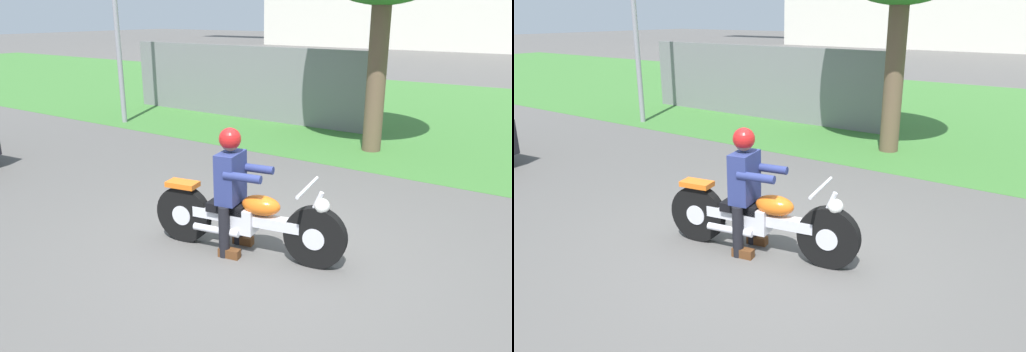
# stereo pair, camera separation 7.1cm
# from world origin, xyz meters

# --- Properties ---
(ground) EXTENTS (120.00, 120.00, 0.00)m
(ground) POSITION_xyz_m (0.00, 0.00, 0.00)
(ground) COLOR #565451
(grass_verge) EXTENTS (60.00, 12.00, 0.01)m
(grass_verge) POSITION_xyz_m (0.00, 9.57, 0.00)
(grass_verge) COLOR #3D7533
(grass_verge) RESTS_ON ground
(motorcycle_lead) EXTENTS (2.25, 0.73, 0.89)m
(motorcycle_lead) POSITION_xyz_m (-0.12, 0.02, 0.40)
(motorcycle_lead) COLOR black
(motorcycle_lead) RESTS_ON ground
(rider_lead) EXTENTS (0.60, 0.53, 1.42)m
(rider_lead) POSITION_xyz_m (-0.28, -0.01, 0.83)
(rider_lead) COLOR black
(rider_lead) RESTS_ON ground
(fence_segment) EXTENTS (7.00, 0.06, 1.80)m
(fence_segment) POSITION_xyz_m (-4.58, 6.16, 0.90)
(fence_segment) COLOR slate
(fence_segment) RESTS_ON ground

